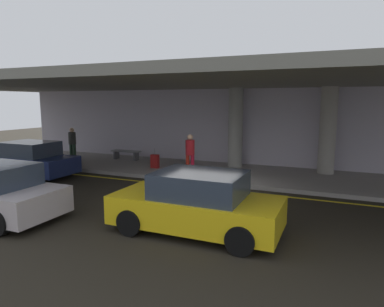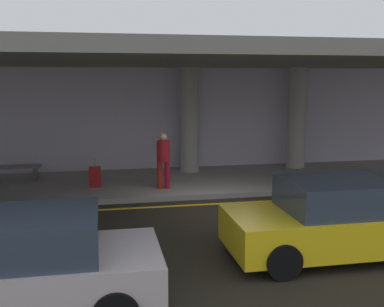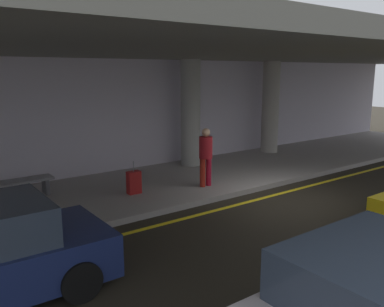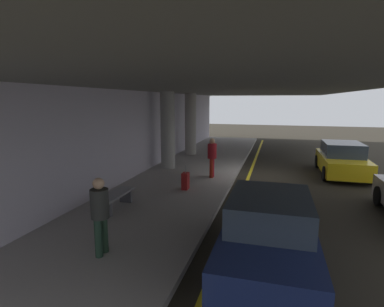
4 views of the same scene
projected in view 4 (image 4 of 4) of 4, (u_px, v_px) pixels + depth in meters
The scene contains 13 objects.
ground_plane at pixel (260, 177), 13.75m from camera, with size 60.00×60.00×0.00m, color black.
sidewalk at pixel (194, 171), 14.55m from camera, with size 26.00×4.20×0.15m, color gray.
lane_stripe_yellow at pixel (249, 176), 13.88m from camera, with size 26.00×0.14×0.01m, color yellow.
support_column_far_left at pixel (168, 130), 14.57m from camera, with size 0.68×0.68×3.65m, color gray.
support_column_left_mid at pixel (190, 124), 18.37m from camera, with size 0.68×0.68×3.65m, color gray.
ceiling_overhang at pixel (205, 88), 13.75m from camera, with size 28.00×13.20×0.30m, color slate.
terminal_back_wall at pixel (149, 131), 14.83m from camera, with size 26.00×0.30×3.80m, color #B6AEBF.
car_navy at pixel (269, 233), 6.23m from camera, with size 4.10×1.92×1.50m.
car_yellow_taxi at pixel (342, 160), 13.95m from camera, with size 4.10×1.92×1.50m.
traveler_with_luggage at pixel (100, 211), 6.35m from camera, with size 0.38×0.38×1.68m.
person_waiting_for_ride at pixel (212, 155), 12.89m from camera, with size 0.38×0.38×1.68m.
suitcase_upright_primary at pixel (185, 181), 11.24m from camera, with size 0.36×0.22×0.90m.
bench_metal at pixel (116, 197), 9.20m from camera, with size 1.60×0.50×0.48m.
Camera 4 is at (-13.70, -0.62, 3.40)m, focal length 28.50 mm.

